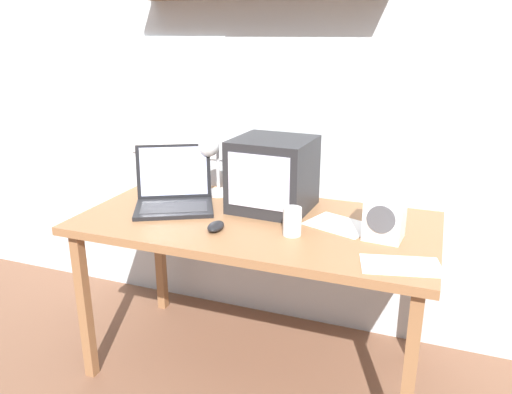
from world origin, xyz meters
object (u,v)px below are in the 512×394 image
corner_desk (256,233)px  loose_paper_near_monitor (171,190)px  crt_monitor (273,174)px  laptop (174,192)px  desk_lamp (211,156)px  loose_paper_near_laptop (401,265)px  juice_glass (292,223)px  space_heater (385,211)px  printed_handout (339,225)px  computer_mouse (216,226)px

corner_desk → loose_paper_near_monitor: (-0.54, 0.23, 0.07)m
crt_monitor → loose_paper_near_monitor: size_ratio=1.26×
crt_monitor → corner_desk: bearing=-93.9°
laptop → desk_lamp: 0.25m
loose_paper_near_monitor → corner_desk: bearing=-23.0°
laptop → loose_paper_near_laptop: bearing=-42.9°
juice_glass → space_heater: bearing=14.9°
laptop → space_heater: bearing=-31.0°
corner_desk → loose_paper_near_laptop: size_ratio=5.07×
crt_monitor → loose_paper_near_monitor: (-0.56, 0.07, -0.16)m
juice_glass → loose_paper_near_laptop: 0.45m
laptop → printed_handout: bearing=-26.1°
desk_lamp → juice_glass: 0.62m
crt_monitor → printed_handout: size_ratio=1.16×
corner_desk → loose_paper_near_laptop: (0.62, -0.24, 0.07)m
juice_glass → loose_paper_near_laptop: bearing=-17.5°
desk_lamp → loose_paper_near_laptop: (0.93, -0.46, -0.20)m
corner_desk → laptop: size_ratio=3.40×
loose_paper_near_laptop → desk_lamp: bearing=153.5°
corner_desk → laptop: bearing=175.0°
crt_monitor → loose_paper_near_monitor: bearing=176.0°
corner_desk → loose_paper_near_monitor: 0.59m
computer_mouse → laptop: bearing=145.9°
space_heater → computer_mouse: size_ratio=2.03×
corner_desk → desk_lamp: 0.46m
desk_lamp → loose_paper_near_monitor: desk_lamp is taller
corner_desk → computer_mouse: 0.22m
printed_handout → loose_paper_near_monitor: (-0.89, 0.17, 0.00)m
laptop → juice_glass: 0.62m
juice_glass → printed_handout: bearing=47.2°
crt_monitor → laptop: bearing=-160.9°
crt_monitor → computer_mouse: (-0.13, -0.33, -0.14)m
juice_glass → loose_paper_near_monitor: 0.81m
loose_paper_near_laptop → juice_glass: bearing=162.5°
desk_lamp → computer_mouse: size_ratio=2.75×
crt_monitor → printed_handout: (0.32, -0.10, -0.16)m
laptop → juice_glass: bearing=-41.2°
computer_mouse → space_heater: bearing=13.3°
printed_handout → loose_paper_near_laptop: 0.40m
crt_monitor → loose_paper_near_laptop: crt_monitor is taller
corner_desk → computer_mouse: computer_mouse is taller
loose_paper_near_monitor → laptop: bearing=-55.7°
laptop → space_heater: laptop is taller
juice_glass → computer_mouse: juice_glass is taller
space_heater → loose_paper_near_monitor: bearing=172.7°
corner_desk → juice_glass: 0.25m
crt_monitor → loose_paper_near_laptop: size_ratio=1.20×
desk_lamp → loose_paper_near_monitor: 0.31m
crt_monitor → space_heater: crt_monitor is taller
loose_paper_near_monitor → loose_paper_near_laptop: 1.25m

